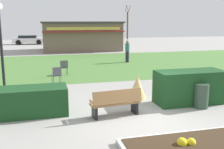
{
  "coord_description": "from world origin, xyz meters",
  "views": [
    {
      "loc": [
        -3.06,
        -7.92,
        3.18
      ],
      "look_at": [
        -0.32,
        2.81,
        0.96
      ],
      "focal_mm": 43.34,
      "sensor_mm": 36.0,
      "label": 1
    }
  ],
  "objects_px": {
    "food_kiosk": "(81,36)",
    "parked_car_center_slot": "(70,39)",
    "tree_left_bg": "(128,24)",
    "cafe_chair_east": "(64,66)",
    "parked_car_west_slot": "(29,39)",
    "trash_bin": "(201,96)",
    "person_strolling": "(127,51)",
    "park_bench": "(116,103)",
    "cafe_chair_west": "(57,74)",
    "lamppost_mid": "(0,37)"
  },
  "relations": [
    {
      "from": "lamppost_mid",
      "to": "trash_bin",
      "type": "xyz_separation_m",
      "value": [
        7.29,
        -3.9,
        -2.03
      ]
    },
    {
      "from": "person_strolling",
      "to": "parked_car_west_slot",
      "type": "bearing_deg",
      "value": -160.32
    },
    {
      "from": "parked_car_west_slot",
      "to": "food_kiosk",
      "type": "bearing_deg",
      "value": -56.98
    },
    {
      "from": "cafe_chair_west",
      "to": "tree_left_bg",
      "type": "height_order",
      "value": "tree_left_bg"
    },
    {
      "from": "lamppost_mid",
      "to": "parked_car_west_slot",
      "type": "bearing_deg",
      "value": 90.18
    },
    {
      "from": "cafe_chair_west",
      "to": "person_strolling",
      "type": "relative_size",
      "value": 0.53
    },
    {
      "from": "food_kiosk",
      "to": "parked_car_west_slot",
      "type": "bearing_deg",
      "value": 123.02
    },
    {
      "from": "lamppost_mid",
      "to": "tree_left_bg",
      "type": "bearing_deg",
      "value": 63.76
    },
    {
      "from": "food_kiosk",
      "to": "cafe_chair_west",
      "type": "relative_size",
      "value": 9.41
    },
    {
      "from": "park_bench",
      "to": "cafe_chair_west",
      "type": "bearing_deg",
      "value": 107.69
    },
    {
      "from": "cafe_chair_west",
      "to": "parked_car_center_slot",
      "type": "height_order",
      "value": "parked_car_center_slot"
    },
    {
      "from": "trash_bin",
      "to": "parked_car_center_slot",
      "type": "bearing_deg",
      "value": 93.42
    },
    {
      "from": "trash_bin",
      "to": "parked_car_west_slot",
      "type": "height_order",
      "value": "parked_car_west_slot"
    },
    {
      "from": "parked_car_west_slot",
      "to": "parked_car_center_slot",
      "type": "distance_m",
      "value": 5.59
    },
    {
      "from": "trash_bin",
      "to": "parked_car_west_slot",
      "type": "distance_m",
      "value": 30.83
    },
    {
      "from": "parked_car_center_slot",
      "to": "tree_left_bg",
      "type": "bearing_deg",
      "value": 30.33
    },
    {
      "from": "food_kiosk",
      "to": "person_strolling",
      "type": "distance_m",
      "value": 9.92
    },
    {
      "from": "tree_left_bg",
      "to": "cafe_chair_west",
      "type": "bearing_deg",
      "value": -113.62
    },
    {
      "from": "park_bench",
      "to": "trash_bin",
      "type": "bearing_deg",
      "value": 1.8
    },
    {
      "from": "parked_car_west_slot",
      "to": "cafe_chair_east",
      "type": "bearing_deg",
      "value": -82.57
    },
    {
      "from": "person_strolling",
      "to": "lamppost_mid",
      "type": "bearing_deg",
      "value": -51.06
    },
    {
      "from": "cafe_chair_west",
      "to": "parked_car_center_slot",
      "type": "xyz_separation_m",
      "value": [
        3.17,
        24.78,
        0.12
      ]
    },
    {
      "from": "tree_left_bg",
      "to": "parked_car_west_slot",
      "type": "bearing_deg",
      "value": -159.23
    },
    {
      "from": "trash_bin",
      "to": "park_bench",
      "type": "bearing_deg",
      "value": -178.2
    },
    {
      "from": "lamppost_mid",
      "to": "parked_car_west_slot",
      "type": "height_order",
      "value": "lamppost_mid"
    },
    {
      "from": "person_strolling",
      "to": "food_kiosk",
      "type": "bearing_deg",
      "value": -170.81
    },
    {
      "from": "cafe_chair_west",
      "to": "parked_car_center_slot",
      "type": "distance_m",
      "value": 24.98
    },
    {
      "from": "cafe_chair_east",
      "to": "parked_car_west_slot",
      "type": "bearing_deg",
      "value": 97.43
    },
    {
      "from": "park_bench",
      "to": "parked_car_center_slot",
      "type": "bearing_deg",
      "value": 87.15
    },
    {
      "from": "tree_left_bg",
      "to": "trash_bin",
      "type": "bearing_deg",
      "value": -103.31
    },
    {
      "from": "park_bench",
      "to": "trash_bin",
      "type": "height_order",
      "value": "park_bench"
    },
    {
      "from": "cafe_chair_east",
      "to": "person_strolling",
      "type": "height_order",
      "value": "person_strolling"
    },
    {
      "from": "cafe_chair_west",
      "to": "cafe_chair_east",
      "type": "bearing_deg",
      "value": 76.71
    },
    {
      "from": "person_strolling",
      "to": "tree_left_bg",
      "type": "distance_m",
      "value": 25.95
    },
    {
      "from": "park_bench",
      "to": "parked_car_west_slot",
      "type": "bearing_deg",
      "value": 97.76
    },
    {
      "from": "food_kiosk",
      "to": "tree_left_bg",
      "type": "xyz_separation_m",
      "value": [
        10.02,
        15.05,
        0.94
      ]
    },
    {
      "from": "cafe_chair_east",
      "to": "tree_left_bg",
      "type": "xyz_separation_m",
      "value": [
        12.94,
        28.58,
        1.95
      ]
    },
    {
      "from": "parked_car_west_slot",
      "to": "person_strolling",
      "type": "bearing_deg",
      "value": -66.62
    },
    {
      "from": "trash_bin",
      "to": "parked_car_west_slot",
      "type": "relative_size",
      "value": 0.21
    },
    {
      "from": "parked_car_center_slot",
      "to": "cafe_chair_east",
      "type": "bearing_deg",
      "value": -96.69
    },
    {
      "from": "person_strolling",
      "to": "parked_car_center_slot",
      "type": "bearing_deg",
      "value": -176.12
    },
    {
      "from": "cafe_chair_east",
      "to": "food_kiosk",
      "type": "bearing_deg",
      "value": 77.81
    },
    {
      "from": "cafe_chair_west",
      "to": "tree_left_bg",
      "type": "relative_size",
      "value": 0.16
    },
    {
      "from": "park_bench",
      "to": "trash_bin",
      "type": "relative_size",
      "value": 1.94
    },
    {
      "from": "food_kiosk",
      "to": "parked_car_center_slot",
      "type": "relative_size",
      "value": 1.93
    },
    {
      "from": "food_kiosk",
      "to": "tree_left_bg",
      "type": "height_order",
      "value": "tree_left_bg"
    },
    {
      "from": "cafe_chair_east",
      "to": "cafe_chair_west",
      "type": "bearing_deg",
      "value": -103.29
    },
    {
      "from": "parked_car_center_slot",
      "to": "tree_left_bg",
      "type": "xyz_separation_m",
      "value": [
        10.3,
        6.02,
        1.84
      ]
    },
    {
      "from": "trash_bin",
      "to": "parked_car_center_slot",
      "type": "height_order",
      "value": "parked_car_center_slot"
    },
    {
      "from": "park_bench",
      "to": "food_kiosk",
      "type": "distance_m",
      "value": 21.11
    }
  ]
}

